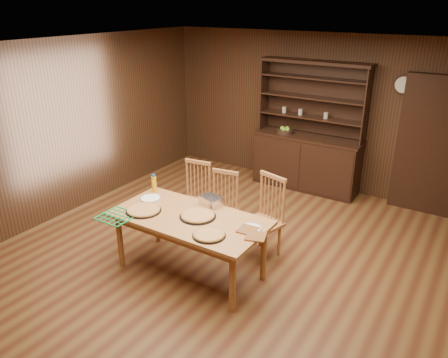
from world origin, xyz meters
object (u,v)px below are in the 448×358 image
Objects in this scene: china_hutch at (307,155)px; chair_center at (223,204)px; chair_left at (195,194)px; juice_bottle at (154,184)px; chair_right at (266,214)px; dining_table at (189,223)px.

china_hutch is 2.27m from chair_center.
juice_bottle is (-0.23, -0.59, 0.33)m from chair_left.
chair_right is (1.14, -0.05, 0.03)m from chair_left.
china_hutch is 1.19× the size of dining_table.
chair_center is at bearing -168.40° from chair_right.
dining_table is at bearing -92.71° from china_hutch.
dining_table is at bearing -91.03° from chair_center.
chair_left is at bearing -166.86° from chair_right.
chair_left reaches higher than dining_table.
dining_table is 7.66× the size of juice_bottle.
dining_table is 1.80× the size of chair_left.
chair_left is at bearing 122.39° from dining_table.
chair_left is (-0.58, 0.92, -0.13)m from dining_table.
china_hutch is 2.33m from chair_right.
dining_table is (-0.15, -3.17, 0.07)m from china_hutch.
china_hutch reaches higher than chair_center.
juice_bottle is (-1.37, -0.54, 0.29)m from chair_right.
china_hutch reaches higher than chair_left.
dining_table is 1.04m from chair_right.
chair_center is 4.05× the size of juice_bottle.
juice_bottle is at bearing -108.69° from china_hutch.
chair_center is 0.69m from chair_right.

